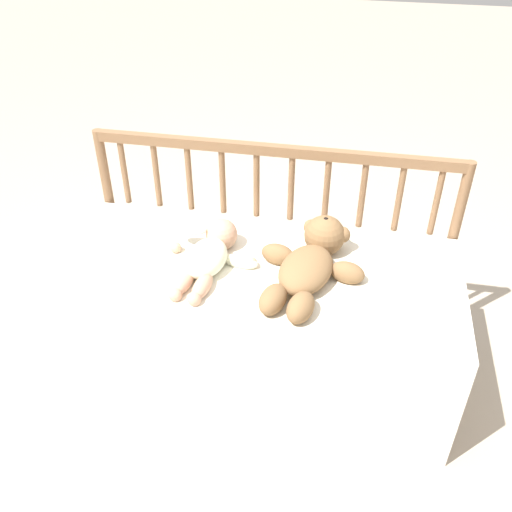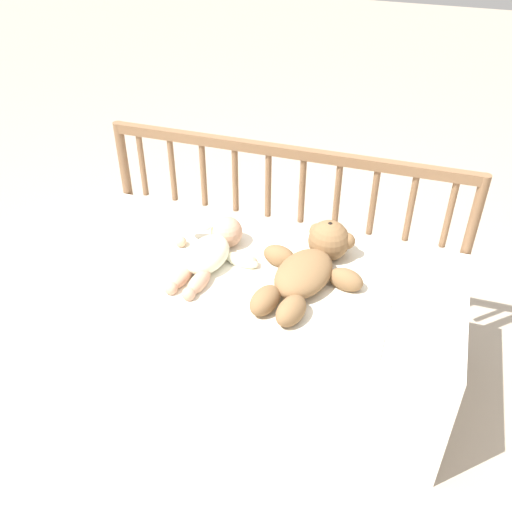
% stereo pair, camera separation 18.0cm
% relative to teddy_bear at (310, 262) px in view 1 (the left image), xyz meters
% --- Properties ---
extents(ground_plane, '(12.00, 12.00, 0.00)m').
position_rel_teddy_bear_xyz_m(ground_plane, '(-0.17, -0.00, -0.51)').
color(ground_plane, tan).
extents(crib_mattress, '(1.32, 0.59, 0.46)m').
position_rel_teddy_bear_xyz_m(crib_mattress, '(-0.17, -0.00, -0.28)').
color(crib_mattress, white).
rests_on(crib_mattress, ground_plane).
extents(crib_rail, '(1.32, 0.04, 0.75)m').
position_rel_teddy_bear_xyz_m(crib_rail, '(-0.17, 0.32, 0.03)').
color(crib_rail, brown).
rests_on(crib_rail, ground_plane).
extents(blanket, '(0.84, 0.52, 0.01)m').
position_rel_teddy_bear_xyz_m(blanket, '(-0.15, -0.02, -0.05)').
color(blanket, silver).
rests_on(blanket, crib_mattress).
extents(teddy_bear, '(0.35, 0.47, 0.14)m').
position_rel_teddy_bear_xyz_m(teddy_bear, '(0.00, 0.00, 0.00)').
color(teddy_bear, olive).
rests_on(teddy_bear, crib_mattress).
extents(baby, '(0.31, 0.38, 0.11)m').
position_rel_teddy_bear_xyz_m(baby, '(-0.33, -0.02, -0.01)').
color(baby, '#EAEACC').
rests_on(baby, crib_mattress).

